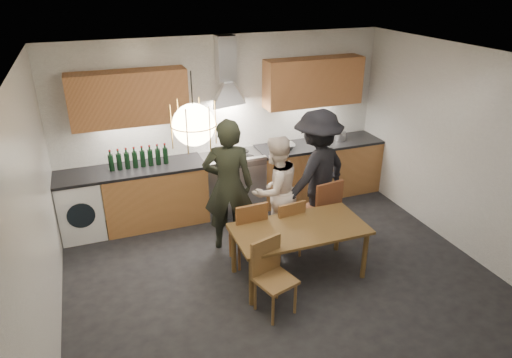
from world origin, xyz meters
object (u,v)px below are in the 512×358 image
object	(u,v)px
person_left	(228,186)
stock_pot	(340,136)
dining_table	(299,233)
chair_back_left	(249,229)
wine_bottles	(139,157)
mixing_bowl	(286,146)
chair_front	(271,271)
person_mid	(275,190)
person_right	(316,173)

from	to	relation	value
person_left	stock_pot	size ratio (longest dim) A/B	9.96
dining_table	chair_back_left	xyz separation A→B (m)	(-0.48, 0.42, -0.08)
person_left	wine_bottles	distance (m)	1.42
chair_back_left	mixing_bowl	distance (m)	1.92
dining_table	mixing_bowl	world-z (taller)	mixing_bowl
dining_table	person_left	world-z (taller)	person_left
dining_table	chair_front	bearing A→B (deg)	-140.53
chair_back_left	chair_front	bearing A→B (deg)	83.82
chair_back_left	wine_bottles	distance (m)	1.94
stock_pot	dining_table	bearing A→B (deg)	-130.17
stock_pot	chair_front	bearing A→B (deg)	-132.50
wine_bottles	chair_back_left	bearing A→B (deg)	-54.48
chair_front	person_left	world-z (taller)	person_left
chair_back_left	stock_pot	xyz separation A→B (m)	(2.12, 1.52, 0.45)
chair_front	person_mid	bearing A→B (deg)	49.00
chair_back_left	person_left	distance (m)	0.64
person_left	person_right	world-z (taller)	person_left
dining_table	wine_bottles	bearing A→B (deg)	129.35
person_mid	mixing_bowl	distance (m)	1.23
person_right	stock_pot	xyz separation A→B (m)	(0.97, 1.05, 0.07)
mixing_bowl	wine_bottles	world-z (taller)	wine_bottles
chair_back_left	stock_pot	distance (m)	2.64
person_left	person_right	xyz separation A→B (m)	(1.25, -0.03, -0.01)
chair_front	person_left	bearing A→B (deg)	75.08
person_mid	stock_pot	xyz separation A→B (m)	(1.59, 1.08, 0.21)
person_left	person_right	distance (m)	1.25
dining_table	person_right	distance (m)	1.15
dining_table	person_mid	distance (m)	0.87
chair_front	mixing_bowl	world-z (taller)	mixing_bowl
stock_pot	person_right	bearing A→B (deg)	-132.69
chair_front	person_left	distance (m)	1.42
chair_back_left	person_right	xyz separation A→B (m)	(1.15, 0.47, 0.38)
person_left	stock_pot	distance (m)	2.44
person_right	stock_pot	distance (m)	1.43
person_mid	mixing_bowl	size ratio (longest dim) A/B	5.55
chair_back_left	person_left	xyz separation A→B (m)	(-0.10, 0.50, 0.38)
dining_table	person_mid	bearing A→B (deg)	87.27
person_mid	stock_pot	size ratio (longest dim) A/B	8.36
mixing_bowl	wine_bottles	xyz separation A→B (m)	(-2.23, 0.03, 0.12)
chair_back_left	person_mid	distance (m)	0.73
wine_bottles	dining_table	bearing A→B (deg)	-51.06
person_left	chair_back_left	bearing A→B (deg)	118.02
chair_front	dining_table	bearing A→B (deg)	22.53
chair_front	mixing_bowl	size ratio (longest dim) A/B	3.12
mixing_bowl	person_left	bearing A→B (deg)	-141.80
dining_table	person_left	distance (m)	1.13
person_right	mixing_bowl	size ratio (longest dim) A/B	6.57
dining_table	chair_front	distance (m)	0.71
chair_front	mixing_bowl	xyz separation A→B (m)	(1.21, 2.34, 0.45)
dining_table	chair_front	xyz separation A→B (m)	(-0.54, -0.44, -0.10)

